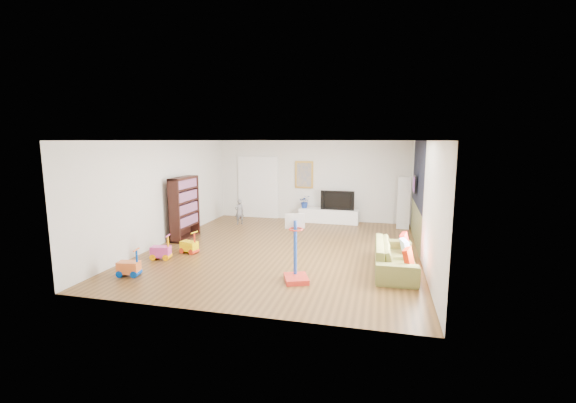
% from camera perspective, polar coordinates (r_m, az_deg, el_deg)
% --- Properties ---
extents(floor, '(6.50, 7.50, 0.00)m').
position_cam_1_polar(floor, '(9.74, -0.57, -7.05)').
color(floor, brown).
rests_on(floor, ground).
extents(ceiling, '(6.50, 7.50, 0.00)m').
position_cam_1_polar(ceiling, '(9.36, -0.59, 9.03)').
color(ceiling, white).
rests_on(ceiling, ground).
extents(wall_back, '(6.50, 0.00, 2.70)m').
position_cam_1_polar(wall_back, '(13.10, 3.51, 3.11)').
color(wall_back, silver).
rests_on(wall_back, ground).
extents(wall_front, '(6.50, 0.00, 2.70)m').
position_cam_1_polar(wall_front, '(5.96, -9.60, -4.21)').
color(wall_front, silver).
rests_on(wall_front, ground).
extents(wall_left, '(0.00, 7.50, 2.70)m').
position_cam_1_polar(wall_left, '(10.73, -17.64, 1.38)').
color(wall_left, silver).
rests_on(wall_left, ground).
extents(wall_right, '(0.00, 7.50, 2.70)m').
position_cam_1_polar(wall_right, '(9.21, 19.40, 0.09)').
color(wall_right, white).
rests_on(wall_right, ground).
extents(navy_accent, '(0.01, 3.20, 1.70)m').
position_cam_1_polar(navy_accent, '(10.54, 18.75, 3.93)').
color(navy_accent, black).
rests_on(navy_accent, wall_right).
extents(olive_wainscot, '(0.01, 3.20, 1.00)m').
position_cam_1_polar(olive_wainscot, '(10.74, 18.38, -3.26)').
color(olive_wainscot, brown).
rests_on(olive_wainscot, wall_right).
extents(doorway, '(1.45, 0.06, 2.10)m').
position_cam_1_polar(doorway, '(13.56, -4.46, 2.02)').
color(doorway, white).
rests_on(doorway, ground).
extents(painting_back, '(0.62, 0.06, 0.92)m').
position_cam_1_polar(painting_back, '(13.09, 2.40, 3.99)').
color(painting_back, gold).
rests_on(painting_back, wall_back).
extents(artwork_right, '(0.04, 0.56, 0.46)m').
position_cam_1_polar(artwork_right, '(10.76, 18.24, 2.45)').
color(artwork_right, '#7F3F8C').
rests_on(artwork_right, wall_right).
extents(media_console, '(1.97, 0.55, 0.46)m').
position_cam_1_polar(media_console, '(12.84, 6.07, -2.11)').
color(media_console, white).
rests_on(media_console, ground).
extents(tall_cabinet, '(0.39, 0.39, 1.61)m').
position_cam_1_polar(tall_cabinet, '(12.41, 16.76, -0.13)').
color(tall_cabinet, silver).
rests_on(tall_cabinet, ground).
extents(bookshelf, '(0.31, 1.17, 1.72)m').
position_cam_1_polar(bookshelf, '(10.98, -15.08, -0.94)').
color(bookshelf, black).
rests_on(bookshelf, ground).
extents(sofa, '(0.85, 2.08, 0.60)m').
position_cam_1_polar(sofa, '(8.42, 15.58, -7.87)').
color(sofa, olive).
rests_on(sofa, ground).
extents(basketball_hoop, '(0.61, 0.67, 1.30)m').
position_cam_1_polar(basketball_hoop, '(7.42, 1.24, -7.00)').
color(basketball_hoop, red).
rests_on(basketball_hoop, ground).
extents(ride_on_yellow, '(0.45, 0.33, 0.54)m').
position_cam_1_polar(ride_on_yellow, '(9.64, -14.46, -5.86)').
color(ride_on_yellow, '#FFD600').
rests_on(ride_on_yellow, ground).
extents(ride_on_orange, '(0.46, 0.33, 0.56)m').
position_cam_1_polar(ride_on_orange, '(8.44, -22.56, -8.36)').
color(ride_on_orange, orange).
rests_on(ride_on_orange, ground).
extents(ride_on_pink, '(0.46, 0.34, 0.56)m').
position_cam_1_polar(ride_on_pink, '(9.34, -18.37, -6.45)').
color(ride_on_pink, '#CF3C96').
rests_on(ride_on_pink, ground).
extents(child, '(0.35, 0.35, 0.82)m').
position_cam_1_polar(child, '(12.57, -7.23, -1.53)').
color(child, slate).
rests_on(child, ground).
extents(tv, '(1.10, 0.17, 0.63)m').
position_cam_1_polar(tv, '(12.72, 7.39, 0.24)').
color(tv, black).
rests_on(tv, media_console).
extents(vase_plant, '(0.45, 0.41, 0.43)m').
position_cam_1_polar(vase_plant, '(12.93, 2.52, -0.01)').
color(vase_plant, navy).
rests_on(vase_plant, media_console).
extents(pillow_left, '(0.19, 0.38, 0.37)m').
position_cam_1_polar(pillow_left, '(7.79, 17.42, -8.01)').
color(pillow_left, '#BA2106').
rests_on(pillow_left, sofa).
extents(pillow_center, '(0.19, 0.42, 0.40)m').
position_cam_1_polar(pillow_center, '(8.38, 17.07, -6.77)').
color(pillow_center, white).
rests_on(pillow_center, sofa).
extents(pillow_right, '(0.18, 0.42, 0.41)m').
position_cam_1_polar(pillow_right, '(8.93, 16.95, -5.80)').
color(pillow_right, red).
rests_on(pillow_right, sofa).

